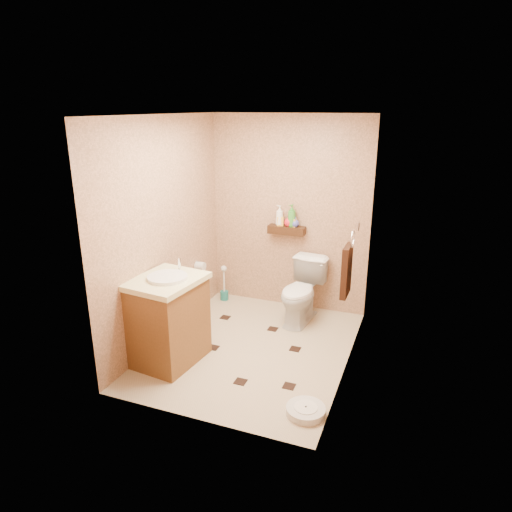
% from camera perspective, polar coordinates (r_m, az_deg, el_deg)
% --- Properties ---
extents(ground, '(2.50, 2.50, 0.00)m').
position_cam_1_polar(ground, '(5.00, -0.47, -11.45)').
color(ground, '#BFAE8C').
rests_on(ground, ground).
extents(wall_back, '(2.00, 0.04, 2.40)m').
position_cam_1_polar(wall_back, '(5.67, 4.12, 5.21)').
color(wall_back, tan).
rests_on(wall_back, ground).
extents(wall_front, '(2.00, 0.04, 2.40)m').
position_cam_1_polar(wall_front, '(3.45, -8.10, -3.65)').
color(wall_front, tan).
rests_on(wall_front, ground).
extents(wall_left, '(0.04, 2.50, 2.40)m').
position_cam_1_polar(wall_left, '(4.96, -11.34, 3.00)').
color(wall_left, tan).
rests_on(wall_left, ground).
extents(wall_right, '(0.04, 2.50, 2.40)m').
position_cam_1_polar(wall_right, '(4.28, 12.07, 0.47)').
color(wall_right, tan).
rests_on(wall_right, ground).
extents(ceiling, '(2.00, 2.50, 0.02)m').
position_cam_1_polar(ceiling, '(4.34, -0.55, 17.25)').
color(ceiling, silver).
rests_on(ceiling, wall_back).
extents(wall_shelf, '(0.46, 0.14, 0.10)m').
position_cam_1_polar(wall_shelf, '(5.64, 3.84, 3.26)').
color(wall_shelf, '#3D2110').
rests_on(wall_shelf, wall_back).
extents(floor_accents, '(1.27, 1.31, 0.01)m').
position_cam_1_polar(floor_accents, '(4.97, -0.12, -11.57)').
color(floor_accents, black).
rests_on(floor_accents, ground).
extents(toilet, '(0.49, 0.78, 0.75)m').
position_cam_1_polar(toilet, '(5.46, 5.71, -4.47)').
color(toilet, white).
rests_on(toilet, ground).
extents(vanity, '(0.68, 0.79, 1.03)m').
position_cam_1_polar(vanity, '(4.67, -10.90, -7.73)').
color(vanity, brown).
rests_on(vanity, ground).
extents(bathroom_scale, '(0.41, 0.41, 0.07)m').
position_cam_1_polar(bathroom_scale, '(4.09, 6.24, -18.62)').
color(bathroom_scale, silver).
rests_on(bathroom_scale, ground).
extents(toilet_brush, '(0.11, 0.11, 0.48)m').
position_cam_1_polar(toilet_brush, '(6.10, -4.00, -3.99)').
color(toilet_brush, '#1A6A67').
rests_on(toilet_brush, ground).
extents(towel_ring, '(0.12, 0.30, 0.76)m').
position_cam_1_polar(towel_ring, '(4.60, 11.31, -1.54)').
color(towel_ring, silver).
rests_on(towel_ring, wall_right).
extents(toilet_paper, '(0.12, 0.11, 0.12)m').
position_cam_1_polar(toilet_paper, '(5.65, -6.99, -1.27)').
color(toilet_paper, silver).
rests_on(toilet_paper, wall_left).
extents(bottle_a, '(0.12, 0.12, 0.25)m').
position_cam_1_polar(bottle_a, '(5.62, 2.97, 5.09)').
color(bottle_a, white).
rests_on(bottle_a, wall_shelf).
extents(bottle_b, '(0.10, 0.10, 0.17)m').
position_cam_1_polar(bottle_b, '(5.63, 3.06, 4.67)').
color(bottle_b, yellow).
rests_on(bottle_b, wall_shelf).
extents(bottle_c, '(0.16, 0.16, 0.15)m').
position_cam_1_polar(bottle_c, '(5.60, 4.14, 4.46)').
color(bottle_c, red).
rests_on(bottle_c, wall_shelf).
extents(bottle_d, '(0.15, 0.15, 0.28)m').
position_cam_1_polar(bottle_d, '(5.57, 4.49, 5.06)').
color(bottle_d, '#388D2F').
rests_on(bottle_d, wall_shelf).
extents(bottle_e, '(0.07, 0.08, 0.15)m').
position_cam_1_polar(bottle_e, '(5.58, 4.71, 4.42)').
color(bottle_e, gold).
rests_on(bottle_e, wall_shelf).
extents(bottle_f, '(0.14, 0.14, 0.13)m').
position_cam_1_polar(bottle_f, '(5.58, 4.90, 4.29)').
color(bottle_f, '#464DAF').
rests_on(bottle_f, wall_shelf).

